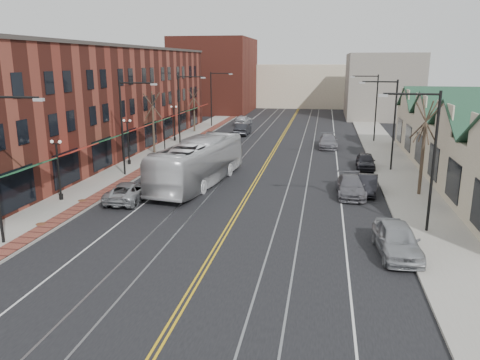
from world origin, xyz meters
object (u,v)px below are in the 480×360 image
at_px(parked_suv, 130,191).
at_px(parked_car_d, 365,161).
at_px(parked_car_c, 351,186).
at_px(parked_car_b, 367,185).
at_px(transit_bus, 198,163).
at_px(parked_car_a, 397,239).

bearing_deg(parked_suv, parked_car_d, -143.11).
bearing_deg(parked_car_c, parked_car_b, 32.80).
height_order(parked_suv, parked_car_d, parked_car_d).
xyz_separation_m(parked_suv, parked_car_b, (16.81, 5.04, -0.01)).
distance_m(parked_suv, parked_car_b, 17.55).
xyz_separation_m(parked_suv, parked_car_d, (17.35, 13.66, 0.01)).
height_order(transit_bus, parked_car_d, transit_bus).
bearing_deg(parked_car_c, parked_car_a, -82.46).
bearing_deg(parked_suv, parked_car_c, -166.37).
distance_m(parked_car_b, parked_car_d, 8.64).
xyz_separation_m(transit_bus, parked_suv, (-3.66, -5.26, -1.13)).
height_order(parked_car_a, parked_car_c, parked_car_a).
height_order(parked_suv, parked_car_b, parked_suv).
distance_m(parked_car_c, parked_car_d, 9.67).
relative_size(parked_suv, parked_car_c, 1.02).
height_order(transit_bus, parked_suv, transit_bus).
distance_m(parked_car_a, parked_car_c, 10.93).
bearing_deg(parked_car_b, parked_car_c, -138.25).
distance_m(parked_car_a, parked_car_b, 11.67).
relative_size(transit_bus, parked_car_b, 3.15).
bearing_deg(parked_car_c, parked_suv, -166.97).
xyz_separation_m(transit_bus, parked_car_b, (13.15, -0.22, -1.14)).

